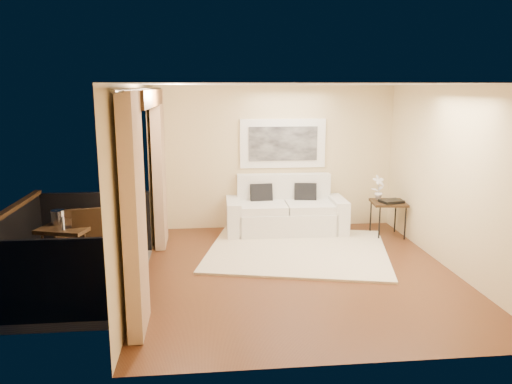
{
  "coord_description": "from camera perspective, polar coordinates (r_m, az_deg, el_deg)",
  "views": [
    {
      "loc": [
        -1.34,
        -6.82,
        2.67
      ],
      "look_at": [
        -0.56,
        0.79,
        1.05
      ],
      "focal_mm": 35.0,
      "sensor_mm": 36.0,
      "label": 1
    }
  ],
  "objects": [
    {
      "name": "balcony_chair_far",
      "position": [
        8.17,
        -20.57,
        -4.28
      ],
      "size": [
        0.47,
        0.48,
        0.86
      ],
      "rotation": [
        0.0,
        0.0,
        3.48
      ],
      "color": "#332011",
      "rests_on": "balcony"
    },
    {
      "name": "tray",
      "position": [
        9.2,
        15.22,
        -1.03
      ],
      "size": [
        0.44,
        0.37,
        0.05
      ],
      "primitive_type": "cube",
      "rotation": [
        0.0,
        0.0,
        0.26
      ],
      "color": "black",
      "rests_on": "side_table"
    },
    {
      "name": "curtains",
      "position": [
        6.99,
        -12.09,
        0.68
      ],
      "size": [
        0.16,
        4.8,
        2.64
      ],
      "color": "tan",
      "rests_on": "ground"
    },
    {
      "name": "glass_b",
      "position": [
        7.29,
        -19.06,
        -3.18
      ],
      "size": [
        0.06,
        0.06,
        0.12
      ],
      "primitive_type": "cylinder",
      "color": "white",
      "rests_on": "bistro_table"
    },
    {
      "name": "room_shell",
      "position": [
        6.86,
        -12.69,
        10.42
      ],
      "size": [
        5.0,
        6.4,
        5.0
      ],
      "color": "white",
      "rests_on": "ground"
    },
    {
      "name": "glass_a",
      "position": [
        7.29,
        -20.1,
        -3.25
      ],
      "size": [
        0.06,
        0.06,
        0.12
      ],
      "primitive_type": "cylinder",
      "color": "silver",
      "rests_on": "bistro_table"
    },
    {
      "name": "balcony_chair_near",
      "position": [
        7.19,
        -18.36,
        -5.34
      ],
      "size": [
        0.55,
        0.56,
        1.04
      ],
      "rotation": [
        0.0,
        0.0,
        0.27
      ],
      "color": "#332011",
      "rests_on": "balcony"
    },
    {
      "name": "balcony",
      "position": [
        7.52,
        -20.89,
        -8.22
      ],
      "size": [
        1.81,
        2.6,
        1.17
      ],
      "color": "#605B56",
      "rests_on": "ground"
    },
    {
      "name": "bistro_table",
      "position": [
        7.4,
        -20.61,
        -4.21
      ],
      "size": [
        0.83,
        0.83,
        0.79
      ],
      "rotation": [
        0.0,
        0.0,
        -0.29
      ],
      "color": "#332011",
      "rests_on": "balcony"
    },
    {
      "name": "side_table",
      "position": [
        9.29,
        14.89,
        -1.41
      ],
      "size": [
        0.65,
        0.65,
        0.64
      ],
      "rotation": [
        0.0,
        0.0,
        -0.11
      ],
      "color": "#332011",
      "rests_on": "floor"
    },
    {
      "name": "vase",
      "position": [
        7.15,
        -21.19,
        -3.37
      ],
      "size": [
        0.04,
        0.04,
        0.18
      ],
      "primitive_type": "cylinder",
      "color": "white",
      "rests_on": "bistro_table"
    },
    {
      "name": "orchid",
      "position": [
        9.33,
        13.82,
        0.49
      ],
      "size": [
        0.28,
        0.22,
        0.46
      ],
      "primitive_type": "imported",
      "rotation": [
        0.0,
        0.0,
        0.28
      ],
      "color": "white",
      "rests_on": "side_table"
    },
    {
      "name": "ice_bucket",
      "position": [
        7.47,
        -21.69,
        -2.7
      ],
      "size": [
        0.18,
        0.18,
        0.2
      ],
      "primitive_type": "cylinder",
      "color": "silver",
      "rests_on": "bistro_table"
    },
    {
      "name": "artwork",
      "position": [
        9.45,
        3.1,
        5.56
      ],
      "size": [
        1.62,
        0.07,
        0.92
      ],
      "color": "white",
      "rests_on": "room_shell"
    },
    {
      "name": "floor",
      "position": [
        7.44,
        4.96,
        -9.11
      ],
      "size": [
        5.0,
        5.0,
        0.0
      ],
      "primitive_type": "plane",
      "color": "#5A311A",
      "rests_on": "ground"
    },
    {
      "name": "candle",
      "position": [
        7.49,
        -19.92,
        -3.04
      ],
      "size": [
        0.06,
        0.06,
        0.07
      ],
      "primitive_type": "cylinder",
      "color": "red",
      "rests_on": "bistro_table"
    },
    {
      "name": "sofa",
      "position": [
        9.32,
        3.37,
        -2.34
      ],
      "size": [
        2.2,
        0.99,
        1.05
      ],
      "rotation": [
        0.0,
        0.0,
        -0.02
      ],
      "color": "white",
      "rests_on": "floor"
    },
    {
      "name": "rug",
      "position": [
        8.34,
        4.76,
        -6.64
      ],
      "size": [
        3.39,
        3.11,
        0.04
      ],
      "primitive_type": "cube",
      "rotation": [
        0.0,
        0.0,
        -0.23
      ],
      "color": "beige",
      "rests_on": "floor"
    }
  ]
}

